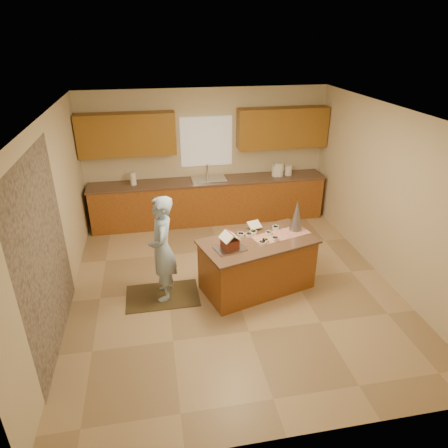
{
  "coord_description": "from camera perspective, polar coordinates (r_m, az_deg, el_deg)",
  "views": [
    {
      "loc": [
        -1.12,
        -5.3,
        3.72
      ],
      "look_at": [
        -0.1,
        0.2,
        1.0
      ],
      "focal_mm": 32.32,
      "sensor_mm": 36.0,
      "label": 1
    }
  ],
  "objects": [
    {
      "name": "rug",
      "position": [
        6.39,
        -8.67,
        -9.99
      ],
      "size": [
        1.11,
        0.72,
        0.01
      ],
      "primitive_type": "cube",
      "color": "black",
      "rests_on": "floor"
    },
    {
      "name": "back_counter_top",
      "position": [
        8.32,
        -2.16,
        6.11
      ],
      "size": [
        4.85,
        0.63,
        0.04
      ],
      "primitive_type": "cube",
      "color": "brown",
      "rests_on": "back_counter_base"
    },
    {
      "name": "faucet",
      "position": [
        8.44,
        -2.36,
        7.54
      ],
      "size": [
        0.03,
        0.03,
        0.28
      ],
      "primitive_type": "cylinder",
      "color": "silver",
      "rests_on": "back_counter_top"
    },
    {
      "name": "floor",
      "position": [
        6.57,
        1.19,
        -8.55
      ],
      "size": [
        5.5,
        5.5,
        0.0
      ],
      "primitive_type": "plane",
      "color": "tan",
      "rests_on": "ground"
    },
    {
      "name": "upper_cabinet_right",
      "position": [
        8.51,
        8.26,
        13.32
      ],
      "size": [
        1.85,
        0.35,
        0.8
      ],
      "primitive_type": "cube",
      "color": "#9B6221",
      "rests_on": "wall_back"
    },
    {
      "name": "baking_tray",
      "position": [
        5.83,
        0.83,
        -3.5
      ],
      "size": [
        0.49,
        0.42,
        0.02
      ],
      "primitive_type": "cube",
      "rotation": [
        0.0,
        0.0,
        0.28
      ],
      "color": "silver",
      "rests_on": "island_top"
    },
    {
      "name": "wall_right",
      "position": [
        6.84,
        22.31,
        3.66
      ],
      "size": [
        5.5,
        5.5,
        0.0
      ],
      "primitive_type": "plane",
      "color": "beige",
      "rests_on": "floor"
    },
    {
      "name": "back_counter_base",
      "position": [
        8.49,
        -2.11,
        3.19
      ],
      "size": [
        4.8,
        0.6,
        0.88
      ],
      "primitive_type": "cube",
      "color": "#A16021",
      "rests_on": "floor"
    },
    {
      "name": "ceiling",
      "position": [
        5.51,
        1.45,
        15.26
      ],
      "size": [
        5.5,
        5.5,
        0.0
      ],
      "primitive_type": "plane",
      "color": "silver",
      "rests_on": "floor"
    },
    {
      "name": "tinsel_tree",
      "position": [
        6.38,
        10.23,
        1.21
      ],
      "size": [
        0.25,
        0.25,
        0.5
      ],
      "primitive_type": "cone",
      "rotation": [
        0.0,
        0.0,
        0.28
      ],
      "color": "#9D9DA8",
      "rests_on": "island_top"
    },
    {
      "name": "canister_c",
      "position": [
        8.68,
        9.09,
        7.52
      ],
      "size": [
        0.15,
        0.15,
        0.21
      ],
      "primitive_type": "cylinder",
      "color": "white",
      "rests_on": "back_counter_top"
    },
    {
      "name": "canister_a",
      "position": [
        8.59,
        7.35,
        7.51
      ],
      "size": [
        0.17,
        0.17,
        0.23
      ],
      "primitive_type": "cylinder",
      "color": "white",
      "rests_on": "back_counter_top"
    },
    {
      "name": "paper_towel",
      "position": [
        8.21,
        -12.74,
        6.28
      ],
      "size": [
        0.12,
        0.12,
        0.25
      ],
      "primitive_type": "cylinder",
      "color": "white",
      "rests_on": "back_counter_top"
    },
    {
      "name": "wall_back",
      "position": [
        8.47,
        -2.52,
        9.65
      ],
      "size": [
        5.5,
        5.5,
        0.0
      ],
      "primitive_type": "plane",
      "color": "beige",
      "rests_on": "floor"
    },
    {
      "name": "canister_b",
      "position": [
        8.6,
        7.8,
        7.66
      ],
      "size": [
        0.19,
        0.19,
        0.28
      ],
      "primitive_type": "cylinder",
      "color": "white",
      "rests_on": "back_counter_top"
    },
    {
      "name": "stone_accent",
      "position": [
        5.31,
        -24.04,
        -4.27
      ],
      "size": [
        0.0,
        2.5,
        2.5
      ],
      "primitive_type": "plane",
      "rotation": [
        1.57,
        0.0,
        1.57
      ],
      "color": "gray",
      "rests_on": "wall_left"
    },
    {
      "name": "candy_bowls",
      "position": [
        6.19,
        5.29,
        -1.63
      ],
      "size": [
        0.71,
        0.56,
        0.05
      ],
      "color": "purple",
      "rests_on": "island_top"
    },
    {
      "name": "sink",
      "position": [
        8.33,
        -2.16,
        6.05
      ],
      "size": [
        0.7,
        0.45,
        0.12
      ],
      "primitive_type": "cube",
      "color": "silver",
      "rests_on": "back_counter_top"
    },
    {
      "name": "upper_cabinet_left",
      "position": [
        8.09,
        -13.59,
        12.23
      ],
      "size": [
        1.85,
        0.35,
        0.8
      ],
      "primitive_type": "cube",
      "color": "#9B6221",
      "rests_on": "wall_back"
    },
    {
      "name": "wall_front",
      "position": [
        3.66,
        10.38,
        -14.99
      ],
      "size": [
        5.5,
        5.5,
        0.0
      ],
      "primitive_type": "plane",
      "color": "beige",
      "rests_on": "floor"
    },
    {
      "name": "table_runner",
      "position": [
        6.29,
        8.07,
        -1.52
      ],
      "size": [
        0.97,
        0.57,
        0.01
      ],
      "primitive_type": "cube",
      "rotation": [
        0.0,
        0.0,
        0.28
      ],
      "color": "#AE210C",
      "rests_on": "island_top"
    },
    {
      "name": "wall_left",
      "position": [
        5.97,
        -22.91,
        0.36
      ],
      "size": [
        5.5,
        5.5,
        0.0
      ],
      "primitive_type": "plane",
      "color": "beige",
      "rests_on": "floor"
    },
    {
      "name": "cookbook",
      "position": [
        6.38,
        4.33,
        -0.11
      ],
      "size": [
        0.24,
        0.21,
        0.09
      ],
      "primitive_type": "cube",
      "rotation": [
        -1.13,
        0.0,
        0.28
      ],
      "color": "white",
      "rests_on": "island_top"
    },
    {
      "name": "boy",
      "position": [
        5.95,
        -8.72,
        -3.52
      ],
      "size": [
        0.42,
        0.62,
        1.63
      ],
      "primitive_type": "imported",
      "rotation": [
        0.0,
        0.0,
        -1.63
      ],
      "color": "#9EBDE1",
      "rests_on": "rug"
    },
    {
      "name": "window_curtain",
      "position": [
        8.36,
        -2.53,
        11.57
      ],
      "size": [
        1.05,
        0.03,
        1.0
      ],
      "primitive_type": "cube",
      "color": "white",
      "rests_on": "wall_back"
    },
    {
      "name": "island_base",
      "position": [
        6.31,
        4.7,
        -5.87
      ],
      "size": [
        1.81,
        1.25,
        0.81
      ],
      "primitive_type": "cube",
      "rotation": [
        0.0,
        0.0,
        0.28
      ],
      "color": "#A16021",
      "rests_on": "floor"
    },
    {
      "name": "gingerbread_house",
      "position": [
        5.78,
        0.84,
        -2.57
      ],
      "size": [
        0.31,
        0.32,
        0.26
      ],
      "color": "maroon",
      "rests_on": "baking_tray"
    },
    {
      "name": "island_top",
      "position": [
        6.1,
        4.84,
        -2.5
      ],
      "size": [
        1.9,
        1.34,
        0.04
      ],
      "primitive_type": "cube",
      "rotation": [
        0.0,
        0.0,
        0.28
      ],
      "color": "brown",
      "rests_on": "island_base"
    }
  ]
}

